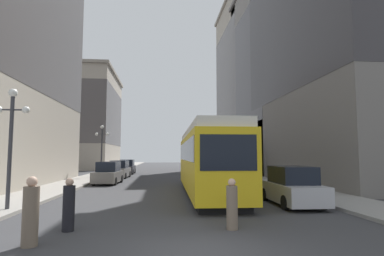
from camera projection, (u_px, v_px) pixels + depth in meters
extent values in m
plane|color=#38383A|center=(199.00, 255.00, 7.27)|extent=(200.00, 200.00, 0.00)
cube|color=gray|center=(113.00, 171.00, 46.14)|extent=(3.09, 120.00, 0.15)
cube|color=gray|center=(220.00, 170.00, 47.72)|extent=(3.09, 120.00, 0.15)
cube|color=black|center=(207.00, 192.00, 18.62)|extent=(2.50, 12.84, 0.35)
cube|color=gold|center=(207.00, 163.00, 18.77)|extent=(2.92, 13.96, 3.10)
cube|color=black|center=(207.00, 151.00, 18.83)|extent=(2.94, 13.41, 1.08)
cube|color=silver|center=(206.00, 133.00, 18.93)|extent=(2.71, 13.68, 0.44)
cube|color=black|center=(228.00, 153.00, 11.93)|extent=(2.21, 0.13, 1.40)
sphere|color=#F2EACC|center=(229.00, 196.00, 11.72)|extent=(0.24, 0.24, 0.24)
cube|color=black|center=(218.00, 174.00, 35.59)|extent=(2.38, 11.00, 0.35)
cube|color=silver|center=(218.00, 159.00, 35.74)|extent=(2.78, 11.96, 3.10)
cube|color=black|center=(218.00, 155.00, 35.79)|extent=(2.80, 11.49, 1.30)
cube|color=black|center=(230.00, 157.00, 29.89)|extent=(2.31, 0.12, 1.71)
cylinder|color=black|center=(93.00, 181.00, 24.29)|extent=(0.21, 0.65, 0.64)
cylinder|color=black|center=(101.00, 179.00, 26.91)|extent=(0.21, 0.65, 0.64)
cylinder|color=black|center=(115.00, 181.00, 24.37)|extent=(0.21, 0.65, 0.64)
cylinder|color=black|center=(121.00, 179.00, 26.99)|extent=(0.21, 0.65, 0.64)
cube|color=slate|center=(108.00, 177.00, 25.67)|extent=(2.03, 4.34, 0.84)
cube|color=black|center=(109.00, 167.00, 25.84)|extent=(1.71, 2.42, 0.80)
cylinder|color=black|center=(108.00, 176.00, 31.04)|extent=(0.22, 0.65, 0.64)
cylinder|color=black|center=(114.00, 174.00, 33.74)|extent=(0.22, 0.65, 0.64)
cylinder|color=black|center=(125.00, 176.00, 31.11)|extent=(0.22, 0.65, 0.64)
cylinder|color=black|center=(130.00, 174.00, 33.80)|extent=(0.22, 0.65, 0.64)
cube|color=slate|center=(119.00, 172.00, 32.45)|extent=(2.06, 4.46, 0.84)
cube|color=black|center=(120.00, 164.00, 32.63)|extent=(1.72, 2.49, 0.80)
cylinder|color=black|center=(297.00, 194.00, 16.21)|extent=(0.20, 0.64, 0.64)
cylinder|color=black|center=(324.00, 202.00, 13.40)|extent=(0.20, 0.64, 0.64)
cylinder|color=black|center=(265.00, 194.00, 16.09)|extent=(0.20, 0.64, 0.64)
cylinder|color=black|center=(285.00, 203.00, 13.29)|extent=(0.20, 0.64, 0.64)
cube|color=#B2B2B7|center=(292.00, 192.00, 14.77)|extent=(1.93, 4.61, 0.84)
cube|color=black|center=(292.00, 175.00, 14.73)|extent=(1.65, 2.55, 0.80)
cylinder|color=black|center=(119.00, 172.00, 38.19)|extent=(0.18, 0.64, 0.64)
cylinder|color=black|center=(122.00, 171.00, 41.22)|extent=(0.18, 0.64, 0.64)
cylinder|color=black|center=(133.00, 172.00, 38.35)|extent=(0.18, 0.64, 0.64)
cylinder|color=black|center=(135.00, 171.00, 41.39)|extent=(0.18, 0.64, 0.64)
cube|color=black|center=(127.00, 169.00, 39.81)|extent=(1.81, 4.94, 0.84)
cube|color=black|center=(127.00, 163.00, 40.01)|extent=(1.59, 2.72, 0.80)
cylinder|color=#6B5B4C|center=(232.00, 208.00, 9.85)|extent=(0.36, 0.36, 1.36)
sphere|color=tan|center=(232.00, 182.00, 9.92)|extent=(0.24, 0.24, 0.24)
cylinder|color=black|center=(69.00, 208.00, 9.64)|extent=(0.36, 0.36, 1.39)
sphere|color=tan|center=(70.00, 182.00, 9.72)|extent=(0.25, 0.25, 0.25)
cylinder|color=#6B5B4C|center=(30.00, 216.00, 8.02)|extent=(0.40, 0.40, 1.53)
sphere|color=tan|center=(32.00, 182.00, 8.10)|extent=(0.27, 0.27, 0.27)
cylinder|color=#333338|center=(10.00, 152.00, 12.92)|extent=(0.16, 0.16, 4.66)
sphere|color=white|center=(13.00, 93.00, 13.15)|extent=(0.36, 0.36, 0.36)
sphere|color=white|center=(26.00, 110.00, 13.14)|extent=(0.31, 0.31, 0.31)
cube|color=#333338|center=(12.00, 110.00, 13.08)|extent=(1.10, 0.06, 0.06)
cylinder|color=#333338|center=(102.00, 152.00, 32.64)|extent=(0.16, 0.16, 5.05)
sphere|color=white|center=(102.00, 127.00, 32.88)|extent=(0.36, 0.36, 0.36)
sphere|color=white|center=(97.00, 134.00, 32.75)|extent=(0.31, 0.31, 0.31)
sphere|color=white|center=(107.00, 134.00, 32.86)|extent=(0.31, 0.31, 0.31)
cube|color=#333338|center=(102.00, 134.00, 32.81)|extent=(1.10, 0.06, 0.06)
cube|color=#A89E8E|center=(81.00, 122.00, 57.37)|extent=(12.07, 18.13, 17.09)
cube|color=#544F4E|center=(81.00, 117.00, 57.45)|extent=(12.11, 18.17, 10.25)
cube|color=gray|center=(83.00, 75.00, 58.16)|extent=(12.67, 18.73, 0.50)
cube|color=#A89E8E|center=(261.00, 88.00, 53.14)|extent=(12.59, 15.50, 27.76)
cube|color=#544F4E|center=(261.00, 80.00, 53.26)|extent=(12.63, 15.54, 16.66)
cube|color=gray|center=(259.00, 8.00, 54.39)|extent=(13.19, 16.10, 0.50)
cube|color=gray|center=(282.00, 79.00, 40.67)|extent=(10.02, 14.03, 24.60)
cube|color=#423F43|center=(281.00, 70.00, 40.78)|extent=(10.06, 14.07, 14.76)
cube|color=slate|center=(335.00, 14.00, 28.12)|extent=(10.02, 19.77, 30.14)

